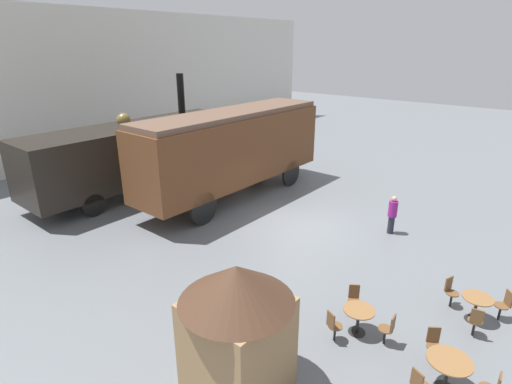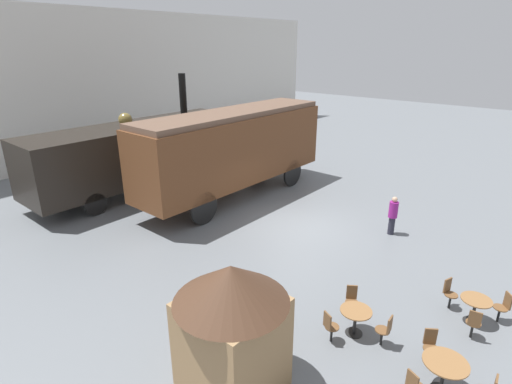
# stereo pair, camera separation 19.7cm
# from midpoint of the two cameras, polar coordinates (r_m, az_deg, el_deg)

# --- Properties ---
(ground_plane) EXTENTS (80.00, 80.00, 0.00)m
(ground_plane) POSITION_cam_midpoint_polar(r_m,az_deg,el_deg) (16.41, 6.03, -4.80)
(ground_plane) COLOR slate
(backdrop_wall) EXTENTS (44.00, 0.15, 9.00)m
(backdrop_wall) POSITION_cam_midpoint_polar(r_m,az_deg,el_deg) (27.00, -22.86, 13.68)
(backdrop_wall) COLOR silver
(backdrop_wall) RESTS_ON ground_plane
(steam_locomotive) EXTENTS (10.95, 2.88, 5.52)m
(steam_locomotive) POSITION_cam_midpoint_polar(r_m,az_deg,el_deg) (20.67, -16.12, 5.69)
(steam_locomotive) COLOR black
(steam_locomotive) RESTS_ON ground_plane
(passenger_coach_wooden) EXTENTS (10.28, 2.48, 4.14)m
(passenger_coach_wooden) POSITION_cam_midpoint_polar(r_m,az_deg,el_deg) (18.62, -2.84, 6.51)
(passenger_coach_wooden) COLOR brown
(passenger_coach_wooden) RESTS_ON ground_plane
(cafe_table_near) EXTENTS (0.77, 0.77, 0.71)m
(cafe_table_near) POSITION_cam_midpoint_polar(r_m,az_deg,el_deg) (12.36, 29.26, -13.88)
(cafe_table_near) COLOR black
(cafe_table_near) RESTS_ON ground_plane
(cafe_table_mid) EXTENTS (0.93, 0.93, 0.78)m
(cafe_table_mid) POSITION_cam_midpoint_polar(r_m,az_deg,el_deg) (9.95, 25.90, -21.65)
(cafe_table_mid) COLOR black
(cafe_table_mid) RESTS_ON ground_plane
(cafe_table_far) EXTENTS (0.80, 0.80, 0.71)m
(cafe_table_far) POSITION_cam_midpoint_polar(r_m,az_deg,el_deg) (10.83, 14.56, -16.74)
(cafe_table_far) COLOR black
(cafe_table_far) RESTS_ON ground_plane
(cafe_chair_0) EXTENTS (0.40, 0.41, 0.87)m
(cafe_chair_0) POSITION_cam_midpoint_polar(r_m,az_deg,el_deg) (12.75, 32.27, -13.55)
(cafe_chair_0) COLOR black
(cafe_chair_0) RESTS_ON ground_plane
(cafe_chair_1) EXTENTS (0.37, 0.39, 0.87)m
(cafe_chair_1) POSITION_cam_midpoint_polar(r_m,az_deg,el_deg) (12.67, 26.29, -12.60)
(cafe_chair_1) COLOR black
(cafe_chair_1) RESTS_ON ground_plane
(cafe_chair_2) EXTENTS (0.38, 0.36, 0.87)m
(cafe_chair_2) POSITION_cam_midpoint_polar(r_m,az_deg,el_deg) (11.74, 29.13, -15.94)
(cafe_chair_2) COLOR black
(cafe_chair_2) RESTS_ON ground_plane
(cafe_chair_4) EXTENTS (0.40, 0.40, 0.87)m
(cafe_chair_4) POSITION_cam_midpoint_polar(r_m,az_deg,el_deg) (10.61, 24.19, -19.20)
(cafe_chair_4) COLOR black
(cafe_chair_4) RESTS_ON ground_plane
(cafe_chair_6) EXTENTS (0.40, 0.38, 0.87)m
(cafe_chair_6) POSITION_cam_midpoint_polar(r_m,az_deg,el_deg) (10.46, 11.05, -18.17)
(cafe_chair_6) COLOR black
(cafe_chair_6) RESTS_ON ground_plane
(cafe_chair_7) EXTENTS (0.36, 0.36, 0.87)m
(cafe_chair_7) POSITION_cam_midpoint_polar(r_m,az_deg,el_deg) (10.68, 18.57, -18.05)
(cafe_chair_7) COLOR black
(cafe_chair_7) RESTS_ON ground_plane
(cafe_chair_8) EXTENTS (0.40, 0.40, 0.87)m
(cafe_chair_8) POSITION_cam_midpoint_polar(r_m,az_deg,el_deg) (11.47, 14.01, -14.56)
(cafe_chair_8) COLOR black
(cafe_chair_8) RESTS_ON ground_plane
(visitor_person) EXTENTS (0.34, 0.34, 1.54)m
(visitor_person) POSITION_cam_midpoint_polar(r_m,az_deg,el_deg) (16.21, 19.29, -3.02)
(visitor_person) COLOR #262633
(visitor_person) RESTS_ON ground_plane
(ticket_kiosk) EXTENTS (2.34, 2.34, 3.00)m
(ticket_kiosk) POSITION_cam_midpoint_polar(r_m,az_deg,el_deg) (8.49, -2.77, -18.21)
(ticket_kiosk) COLOR #99754C
(ticket_kiosk) RESTS_ON ground_plane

